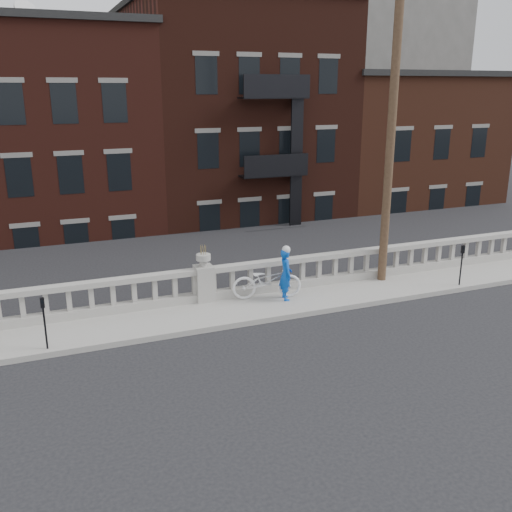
# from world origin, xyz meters

# --- Properties ---
(ground) EXTENTS (120.00, 120.00, 0.00)m
(ground) POSITION_xyz_m (0.00, 0.00, 0.00)
(ground) COLOR black
(ground) RESTS_ON ground
(sidewalk) EXTENTS (32.00, 2.20, 0.15)m
(sidewalk) POSITION_xyz_m (0.00, 3.00, 0.07)
(sidewalk) COLOR #99958D
(sidewalk) RESTS_ON ground
(balustrade) EXTENTS (28.00, 0.34, 1.03)m
(balustrade) POSITION_xyz_m (0.00, 3.95, 0.64)
(balustrade) COLOR #99958D
(balustrade) RESTS_ON sidewalk
(planter_pedestal) EXTENTS (0.55, 0.55, 1.76)m
(planter_pedestal) POSITION_xyz_m (0.00, 3.95, 0.83)
(planter_pedestal) COLOR #99958D
(planter_pedestal) RESTS_ON sidewalk
(lower_level) EXTENTS (80.00, 44.00, 20.80)m
(lower_level) POSITION_xyz_m (0.56, 23.04, 2.63)
(lower_level) COLOR #605E59
(lower_level) RESTS_ON ground
(utility_pole) EXTENTS (1.60, 0.28, 10.00)m
(utility_pole) POSITION_xyz_m (6.20, 3.60, 5.24)
(utility_pole) COLOR #422D1E
(utility_pole) RESTS_ON sidewalk
(parking_meter_b) EXTENTS (0.10, 0.09, 1.36)m
(parking_meter_b) POSITION_xyz_m (-4.66, 2.15, 1.00)
(parking_meter_b) COLOR black
(parking_meter_b) RESTS_ON sidewalk
(parking_meter_c) EXTENTS (0.10, 0.09, 1.36)m
(parking_meter_c) POSITION_xyz_m (8.27, 2.15, 1.00)
(parking_meter_c) COLOR black
(parking_meter_c) RESTS_ON sidewalk
(bicycle) EXTENTS (2.26, 1.23, 1.13)m
(bicycle) POSITION_xyz_m (1.86, 3.42, 0.71)
(bicycle) COLOR white
(bicycle) RESTS_ON sidewalk
(cyclist) EXTENTS (0.48, 0.64, 1.61)m
(cyclist) POSITION_xyz_m (2.36, 3.10, 0.95)
(cyclist) COLOR #0C4ABA
(cyclist) RESTS_ON sidewalk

